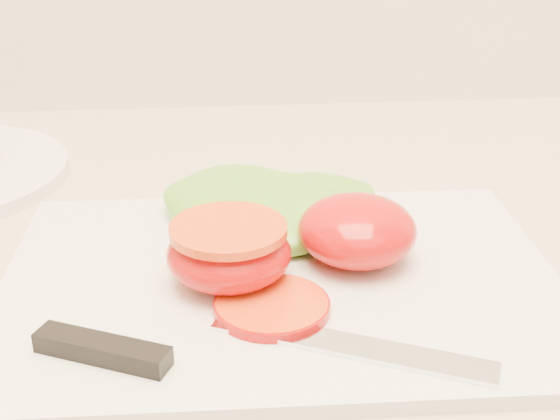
{
  "coord_description": "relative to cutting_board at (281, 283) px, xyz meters",
  "views": [
    {
      "loc": [
        -0.4,
        1.12,
        1.2
      ],
      "look_at": [
        -0.36,
        1.59,
        0.99
      ],
      "focal_mm": 50.0,
      "sensor_mm": 36.0,
      "label": 1
    }
  ],
  "objects": [
    {
      "name": "cutting_board",
      "position": [
        0.0,
        0.0,
        0.0
      ],
      "size": [
        0.38,
        0.28,
        0.01
      ],
      "primitive_type": "cube",
      "rotation": [
        0.0,
        0.0,
        -0.02
      ],
      "color": "white",
      "rests_on": "counter"
    },
    {
      "name": "tomato_half_dome",
      "position": [
        0.05,
        0.02,
        0.03
      ],
      "size": [
        0.08,
        0.08,
        0.05
      ],
      "primitive_type": "ellipsoid",
      "color": "red",
      "rests_on": "cutting_board"
    },
    {
      "name": "tomato_half_cut",
      "position": [
        -0.04,
        -0.0,
        0.03
      ],
      "size": [
        0.08,
        0.08,
        0.04
      ],
      "color": "red",
      "rests_on": "cutting_board"
    },
    {
      "name": "tomato_slice_0",
      "position": [
        -0.01,
        -0.04,
        0.01
      ],
      "size": [
        0.07,
        0.07,
        0.01
      ],
      "primitive_type": "cylinder",
      "color": "#E9531C",
      "rests_on": "cutting_board"
    },
    {
      "name": "lettuce_leaf_0",
      "position": [
        -0.01,
        0.08,
        0.02
      ],
      "size": [
        0.19,
        0.18,
        0.03
      ],
      "primitive_type": "ellipsoid",
      "rotation": [
        0.0,
        0.0,
        -0.62
      ],
      "color": "#68BC31",
      "rests_on": "cutting_board"
    },
    {
      "name": "lettuce_leaf_1",
      "position": [
        0.03,
        0.08,
        0.02
      ],
      "size": [
        0.14,
        0.12,
        0.03
      ],
      "primitive_type": "ellipsoid",
      "rotation": [
        0.0,
        0.0,
        0.42
      ],
      "color": "#68BC31",
      "rests_on": "cutting_board"
    },
    {
      "name": "knife",
      "position": [
        -0.05,
        -0.09,
        0.01
      ],
      "size": [
        0.26,
        0.09,
        0.01
      ],
      "rotation": [
        0.0,
        0.0,
        -0.43
      ],
      "color": "silver",
      "rests_on": "cutting_board"
    }
  ]
}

